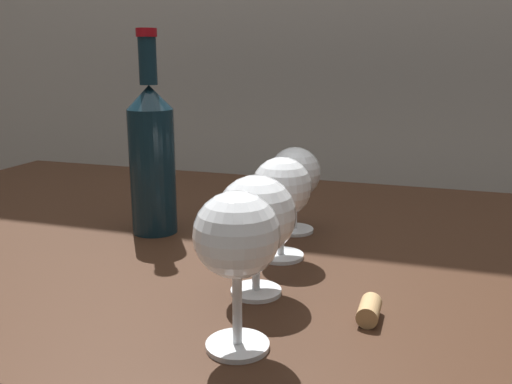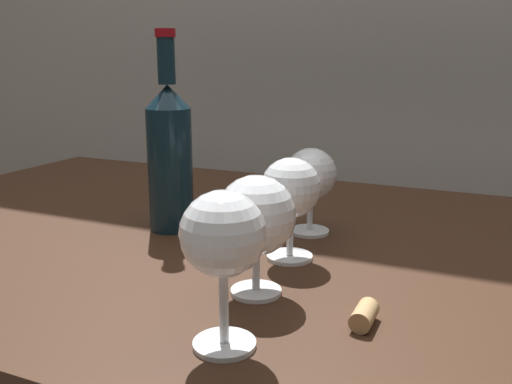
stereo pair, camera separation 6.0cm
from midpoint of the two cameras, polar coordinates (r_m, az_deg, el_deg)
The scene contains 7 objects.
dining_table at distance 0.84m, azimuth 5.76°, elevation -10.83°, with size 1.53×0.84×0.75m.
wine_glass_rose at distance 0.49m, azimuth 0.06°, elevation -4.88°, with size 0.08×0.08×0.15m.
wine_glass_white at distance 0.61m, azimuth 2.83°, elevation -2.62°, with size 0.09×0.09×0.14m.
wine_glass_cabernet at distance 0.72m, azimuth 5.99°, elevation 0.08°, with size 0.08×0.08×0.14m.
wine_glass_port at distance 0.83m, azimuth 7.73°, elevation 1.56°, with size 0.08×0.08×0.13m.
wine_bottle at distance 0.84m, azimuth -6.88°, elevation 3.93°, with size 0.07×0.07×0.30m.
cork at distance 0.58m, azimuth 14.09°, elevation -12.30°, with size 0.02×0.02×0.04m, color tan.
Camera 2 is at (0.26, -0.71, 1.02)m, focal length 38.79 mm.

